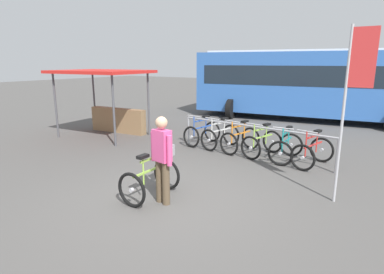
# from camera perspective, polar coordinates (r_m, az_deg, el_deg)

# --- Properties ---
(ground_plane) EXTENTS (80.00, 80.00, 0.00)m
(ground_plane) POSITION_cam_1_polar(r_m,az_deg,el_deg) (6.29, -4.48, -11.08)
(ground_plane) COLOR #514F4C
(bike_rack_rail) EXTENTS (4.59, 0.50, 0.88)m
(bike_rack_rail) POSITION_cam_1_polar(r_m,az_deg,el_deg) (9.02, 10.51, 0.96)
(bike_rack_rail) COLOR #99999E
(bike_rack_rail) RESTS_ON ground
(racked_bike_blue) EXTENTS (0.82, 1.19, 0.97)m
(racked_bike_blue) POSITION_cam_1_polar(r_m,az_deg,el_deg) (10.22, 1.80, 0.71)
(racked_bike_blue) COLOR black
(racked_bike_blue) RESTS_ON ground
(racked_bike_white) EXTENTS (0.88, 1.20, 0.97)m
(racked_bike_white) POSITION_cam_1_polar(r_m,az_deg,el_deg) (9.82, 5.04, 0.15)
(racked_bike_white) COLOR black
(racked_bike_white) RESTS_ON ground
(racked_bike_orange) EXTENTS (0.88, 1.20, 0.97)m
(racked_bike_orange) POSITION_cam_1_polar(r_m,az_deg,el_deg) (9.46, 8.54, -0.46)
(racked_bike_orange) COLOR black
(racked_bike_orange) RESTS_ON ground
(racked_bike_lime) EXTENTS (0.90, 1.22, 0.97)m
(racked_bike_lime) POSITION_cam_1_polar(r_m,az_deg,el_deg) (9.14, 12.31, -1.11)
(racked_bike_lime) COLOR black
(racked_bike_lime) RESTS_ON ground
(racked_bike_teal) EXTENTS (0.71, 1.14, 0.98)m
(racked_bike_teal) POSITION_cam_1_polar(r_m,az_deg,el_deg) (8.86, 16.34, -1.80)
(racked_bike_teal) COLOR black
(racked_bike_teal) RESTS_ON ground
(racked_bike_red) EXTENTS (0.88, 1.21, 0.97)m
(racked_bike_red) POSITION_cam_1_polar(r_m,az_deg,el_deg) (8.62, 20.61, -2.53)
(racked_bike_red) COLOR black
(racked_bike_red) RESTS_ON ground
(featured_bicycle) EXTENTS (0.66, 1.21, 1.09)m
(featured_bicycle) POSITION_cam_1_polar(r_m,az_deg,el_deg) (6.34, -6.71, -6.20)
(featured_bicycle) COLOR black
(featured_bicycle) RESTS_ON ground
(person_with_featured_bike) EXTENTS (0.52, 0.26, 1.64)m
(person_with_featured_bike) POSITION_cam_1_polar(r_m,az_deg,el_deg) (5.86, -5.33, -3.44)
(person_with_featured_bike) COLOR brown
(person_with_featured_bike) RESTS_ON ground
(bus_distant) EXTENTS (10.25, 4.29, 3.08)m
(bus_distant) POSITION_cam_1_polar(r_m,az_deg,el_deg) (15.44, 20.20, 9.31)
(bus_distant) COLOR #3366B7
(bus_distant) RESTS_ON ground
(market_stall) EXTENTS (3.30, 2.58, 2.30)m
(market_stall) POSITION_cam_1_polar(r_m,az_deg,el_deg) (11.88, -14.50, 7.08)
(market_stall) COLOR #4C4C51
(market_stall) RESTS_ON ground
(banner_flag) EXTENTS (0.45, 0.05, 3.20)m
(banner_flag) POSITION_cam_1_polar(r_m,az_deg,el_deg) (6.26, 26.93, 8.58)
(banner_flag) COLOR #B2B2B7
(banner_flag) RESTS_ON ground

